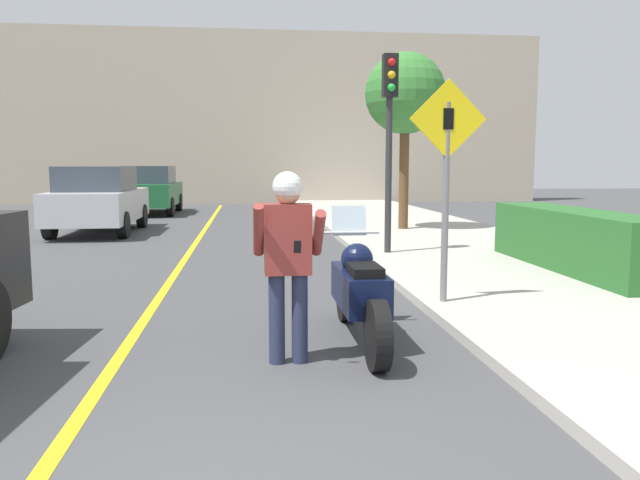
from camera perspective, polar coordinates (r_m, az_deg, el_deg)
name	(u,v)px	position (r m, az deg, el deg)	size (l,w,h in m)	color
sidewalk_curb	(606,305)	(8.21, 24.72, -5.45)	(4.40, 44.00, 0.11)	#ADA89E
road_center_line	(166,287)	(9.08, -13.90, -4.21)	(0.12, 36.00, 0.01)	yellow
building_backdrop	(235,118)	(28.92, -7.80, 10.97)	(28.00, 1.20, 7.61)	#B2A38E
motorcycle	(359,291)	(6.07, 3.63, -4.72)	(0.62, 2.32, 1.29)	black
person_biker	(288,248)	(5.34, -2.95, -0.74)	(0.59, 0.46, 1.67)	#282D4C
crossing_sign	(447,169)	(7.40, 11.50, 6.34)	(0.91, 0.08, 2.59)	slate
traffic_light	(390,116)	(11.52, 6.38, 11.24)	(0.26, 0.30, 3.57)	#2D2D30
hedge_row	(576,240)	(10.41, 22.36, 0.02)	(0.90, 4.16, 0.91)	#286028
street_tree	(405,95)	(15.99, 7.79, 13.01)	(2.00, 2.00, 4.37)	brown
parked_car_silver	(98,199)	(16.67, -19.60, 3.52)	(1.88, 4.20, 1.68)	black
parked_car_green	(150,190)	(22.75, -15.28, 4.48)	(1.88, 4.20, 1.68)	black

